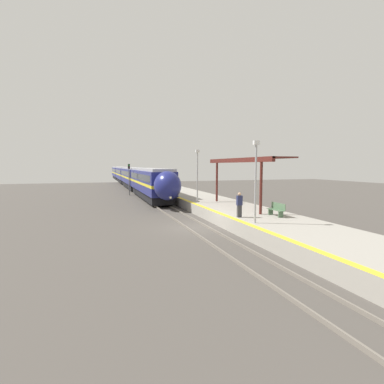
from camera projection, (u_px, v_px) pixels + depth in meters
ground_plane at (196, 228)px, 20.82m from camera, size 120.00×120.00×0.00m
rail_left at (186, 227)px, 20.59m from camera, size 0.08×90.00×0.15m
rail_right at (206, 226)px, 21.03m from camera, size 0.08×90.00×0.15m
train at (128, 175)px, 63.98m from camera, size 2.77×77.13×3.97m
platform_right at (251, 218)px, 22.07m from camera, size 5.17×64.00×0.91m
platform_bench at (277, 209)px, 20.28m from camera, size 0.44×1.60×0.89m
person_waiting at (239, 204)px, 19.77m from camera, size 0.36×0.22×1.66m
railway_signal at (129, 176)px, 43.17m from camera, size 0.28×0.28×4.54m
lamppost_near at (256, 176)px, 17.62m from camera, size 0.36×0.20×4.87m
lamppost_mid at (197, 172)px, 27.72m from camera, size 0.36×0.20×4.87m
station_canopy at (242, 161)px, 24.74m from camera, size 2.02×11.02×4.03m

